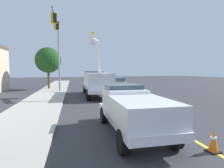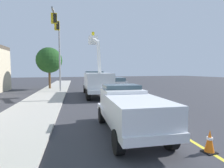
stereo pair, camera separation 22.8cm
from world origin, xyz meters
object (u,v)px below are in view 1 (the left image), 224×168
(passing_minivan, at_px, (117,82))
(traffic_cone_mid_rear, at_px, (105,88))
(utility_bucket_truck, at_px, (96,81))
(service_pickup_truck, at_px, (132,108))
(traffic_cone_leading, at_px, (213,141))
(traffic_cone_mid_front, at_px, (128,100))
(traffic_signal_mast, at_px, (58,41))

(passing_minivan, distance_m, traffic_cone_mid_rear, 4.47)
(utility_bucket_truck, bearing_deg, traffic_cone_mid_rear, -31.41)
(utility_bucket_truck, relative_size, traffic_cone_mid_rear, 9.67)
(passing_minivan, bearing_deg, utility_bucket_truck, 143.29)
(service_pickup_truck, xyz_separation_m, passing_minivan, (18.84, -6.60, -0.15))
(passing_minivan, bearing_deg, traffic_cone_leading, 167.37)
(traffic_cone_leading, distance_m, traffic_cone_mid_rear, 18.20)
(traffic_cone_leading, bearing_deg, traffic_cone_mid_rear, -5.85)
(passing_minivan, height_order, traffic_cone_mid_front, passing_minivan)
(traffic_cone_leading, bearing_deg, traffic_signal_mast, 13.14)
(service_pickup_truck, bearing_deg, utility_bucket_truck, -7.21)
(utility_bucket_truck, relative_size, traffic_cone_leading, 10.60)
(passing_minivan, relative_size, traffic_cone_leading, 6.27)
(utility_bucket_truck, xyz_separation_m, service_pickup_truck, (-12.03, 1.52, -0.50))
(utility_bucket_truck, distance_m, service_pickup_truck, 12.14)
(traffic_cone_leading, xyz_separation_m, traffic_signal_mast, (17.58, 4.10, 5.82))
(service_pickup_truck, height_order, traffic_cone_leading, service_pickup_truck)
(utility_bucket_truck, height_order, traffic_cone_mid_front, utility_bucket_truck)
(traffic_cone_leading, xyz_separation_m, traffic_cone_mid_front, (8.92, -0.88, -0.03))
(passing_minivan, relative_size, traffic_cone_mid_front, 6.84)
(utility_bucket_truck, xyz_separation_m, traffic_cone_leading, (-14.62, -0.27, -1.22))
(utility_bucket_truck, distance_m, traffic_signal_mast, 6.67)
(traffic_signal_mast, bearing_deg, traffic_cone_leading, -166.86)
(passing_minivan, height_order, traffic_cone_mid_rear, passing_minivan)
(service_pickup_truck, bearing_deg, traffic_cone_mid_rear, -13.25)
(service_pickup_truck, height_order, passing_minivan, service_pickup_truck)
(passing_minivan, xyz_separation_m, traffic_cone_mid_front, (-12.50, 3.92, -0.61))
(service_pickup_truck, height_order, traffic_signal_mast, traffic_signal_mast)
(utility_bucket_truck, distance_m, traffic_cone_mid_front, 5.94)
(service_pickup_truck, xyz_separation_m, traffic_cone_leading, (-2.59, -1.80, -0.73))
(traffic_cone_leading, distance_m, traffic_cone_mid_front, 8.97)
(traffic_cone_mid_front, bearing_deg, utility_bucket_truck, 11.46)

